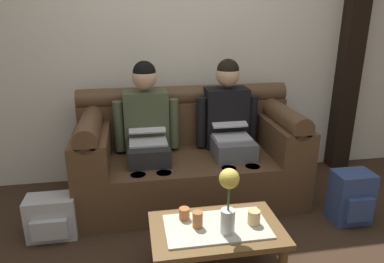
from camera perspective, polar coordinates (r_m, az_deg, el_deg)
The scene contains 12 objects.
back_wall_patterned at distance 3.50m, azimuth -2.01°, elevation 15.95°, with size 6.00×0.12×2.90m, color silver.
timber_pillar at distance 3.99m, azimuth 24.19°, elevation 14.75°, with size 0.20×0.20×2.90m, color black.
couch at distance 3.22m, azimuth -0.49°, elevation -3.99°, with size 1.91×0.88×0.96m.
person_left at distance 3.08m, azimuth -7.11°, elevation 0.41°, with size 0.56×0.67×1.22m.
person_right at distance 3.19m, azimuth 5.89°, elevation 1.11°, with size 0.56×0.67×1.22m.
coffee_table at distance 2.34m, azimuth 3.89°, elevation -15.81°, with size 0.82×0.51×0.35m.
flower_vase at distance 2.13m, azimuth 5.81°, elevation -10.18°, with size 0.12×0.12×0.42m.
cup_near_left at distance 2.33m, azimuth 9.77°, elevation -13.22°, with size 0.08×0.08×0.09m, color #DBB77A.
cup_near_right at distance 2.35m, azimuth -1.22°, elevation -12.86°, with size 0.07×0.07×0.08m, color #B26633.
cup_far_center at distance 2.27m, azimuth 0.89°, elevation -13.75°, with size 0.06×0.06×0.10m, color #B26633.
backpack_left at distance 2.93m, azimuth -21.29°, elevation -12.58°, with size 0.36×0.25×0.33m.
backpack_right at distance 3.17m, azimuth 23.91°, elevation -9.55°, with size 0.30×0.26×0.42m.
Camera 1 is at (-0.48, -1.76, 1.63)m, focal length 33.70 mm.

